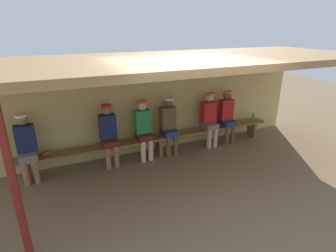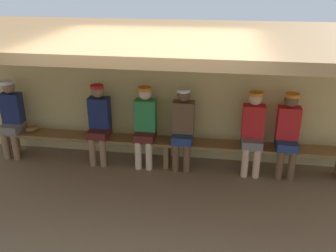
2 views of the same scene
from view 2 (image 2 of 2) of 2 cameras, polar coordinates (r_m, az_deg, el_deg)
name	(u,v)px [view 2 (image 2 of 2)]	position (r m, az deg, el deg)	size (l,w,h in m)	color
ground_plane	(149,221)	(5.07, -2.87, -14.28)	(24.00, 24.00, 0.00)	brown
back_wall	(171,95)	(6.33, 0.46, 4.78)	(8.00, 0.20, 2.20)	tan
dugout_roof	(157,38)	(4.80, -1.74, 13.27)	(8.00, 2.80, 0.12)	#9E7547
bench	(167,144)	(6.18, -0.15, -2.80)	(6.00, 0.36, 0.46)	brown
player_near_post	(11,115)	(6.94, -22.72, 1.53)	(0.34, 0.42, 1.34)	slate
player_leftmost	(145,123)	(6.09, -3.51, 0.48)	(0.34, 0.42, 1.34)	#591E19
player_rightmost	(288,131)	(6.06, 17.77, -0.73)	(0.34, 0.42, 1.34)	navy
player_shirtless_tan	(183,125)	(6.00, 2.27, 0.15)	(0.34, 0.42, 1.34)	navy
player_middle	(99,120)	(6.29, -10.46, 0.87)	(0.34, 0.42, 1.34)	#591E19
player_in_red	(253,129)	(6.00, 12.79, -0.45)	(0.34, 0.42, 1.34)	slate
baseball_glove_worn	(32,129)	(6.89, -19.98, -0.40)	(0.24, 0.17, 0.09)	brown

